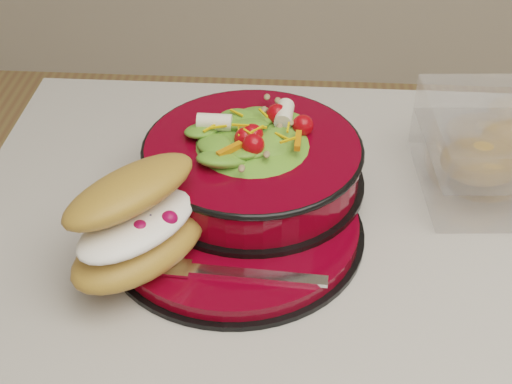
# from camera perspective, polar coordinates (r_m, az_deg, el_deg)

# --- Properties ---
(dinner_plate) EXTENTS (0.26, 0.26, 0.02)m
(dinner_plate) POSITION_cam_1_polar(r_m,az_deg,el_deg) (0.73, -1.61, -2.78)
(dinner_plate) COLOR black
(dinner_plate) RESTS_ON island_counter
(salad_bowl) EXTENTS (0.24, 0.24, 0.10)m
(salad_bowl) POSITION_cam_1_polar(r_m,az_deg,el_deg) (0.75, -0.28, 2.97)
(salad_bowl) COLOR black
(salad_bowl) RESTS_ON dinner_plate
(croissant) EXTENTS (0.15, 0.18, 0.09)m
(croissant) POSITION_cam_1_polar(r_m,az_deg,el_deg) (0.66, -9.36, -2.47)
(croissant) COLOR #C2853B
(croissant) RESTS_ON dinner_plate
(fork) EXTENTS (0.17, 0.03, 0.00)m
(fork) POSITION_cam_1_polar(r_m,az_deg,el_deg) (0.66, -2.13, -6.47)
(fork) COLOR silver
(fork) RESTS_ON dinner_plate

